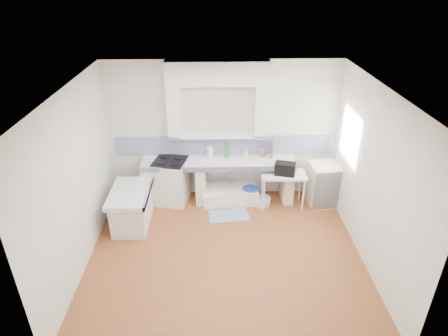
{
  "coord_description": "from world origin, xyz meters",
  "views": [
    {
      "loc": [
        -0.14,
        -5.05,
        4.27
      ],
      "look_at": [
        0.0,
        1.0,
        1.1
      ],
      "focal_mm": 30.81,
      "sensor_mm": 36.0,
      "label": 1
    }
  ],
  "objects_px": {
    "stove": "(171,182)",
    "fridge": "(323,184)",
    "side_table": "(282,190)",
    "sink": "(230,195)"
  },
  "relations": [
    {
      "from": "sink",
      "to": "side_table",
      "type": "bearing_deg",
      "value": -16.25
    },
    {
      "from": "side_table",
      "to": "stove",
      "type": "bearing_deg",
      "value": 175.74
    },
    {
      "from": "stove",
      "to": "fridge",
      "type": "height_order",
      "value": "stove"
    },
    {
      "from": "side_table",
      "to": "fridge",
      "type": "distance_m",
      "value": 0.83
    },
    {
      "from": "stove",
      "to": "side_table",
      "type": "bearing_deg",
      "value": 6.41
    },
    {
      "from": "stove",
      "to": "fridge",
      "type": "distance_m",
      "value": 3.04
    },
    {
      "from": "stove",
      "to": "fridge",
      "type": "relative_size",
      "value": 1.03
    },
    {
      "from": "stove",
      "to": "side_table",
      "type": "relative_size",
      "value": 1.03
    },
    {
      "from": "sink",
      "to": "fridge",
      "type": "relative_size",
      "value": 1.29
    },
    {
      "from": "sink",
      "to": "fridge",
      "type": "bearing_deg",
      "value": -8.74
    }
  ]
}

